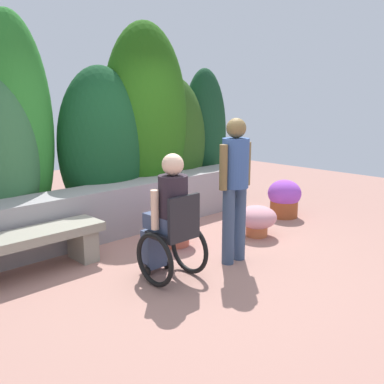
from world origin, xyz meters
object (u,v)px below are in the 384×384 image
Objects in this scene: stone_bench at (28,247)px; person_standing_companion at (235,181)px; flower_pot_terracotta_by_wall at (257,219)px; person_in_wheelchair at (170,222)px; flower_pot_red_accent at (175,224)px; flower_pot_purple_near at (284,198)px.

person_standing_companion is (1.87, -1.27, 0.63)m from stone_bench.
person_standing_companion is at bearing -158.07° from flower_pot_terracotta_by_wall.
flower_pot_red_accent is at bearing 42.95° from person_in_wheelchair.
person_standing_companion reaches higher than flower_pot_purple_near.
flower_pot_terracotta_by_wall is (1.78, 0.23, -0.38)m from person_in_wheelchair.
person_in_wheelchair reaches higher than stone_bench.
stone_bench is 1.25× the size of person_in_wheelchair.
person_in_wheelchair is 2.94m from flower_pot_purple_near.
flower_pot_terracotta_by_wall is at bearing 19.33° from person_standing_companion.
person_in_wheelchair reaches higher than flower_pot_red_accent.
person_in_wheelchair is (1.03, -1.12, 0.30)m from stone_bench.
person_in_wheelchair is 0.92m from person_standing_companion.
flower_pot_purple_near is (2.03, 0.67, -0.64)m from person_standing_companion.
person_standing_companion is 2.23m from flower_pot_purple_near.
flower_pot_terracotta_by_wall is (2.81, -0.90, -0.08)m from stone_bench.
person_standing_companion is at bearing -82.45° from flower_pot_red_accent.
stone_bench is 2.35m from person_standing_companion.
flower_pot_terracotta_by_wall is at bearing 4.83° from person_in_wheelchair.
person_standing_companion reaches higher than flower_pot_terracotta_by_wall.
flower_pot_purple_near is at bearing -5.74° from flower_pot_red_accent.
person_in_wheelchair reaches higher than flower_pot_terracotta_by_wall.
stone_bench is 2.78× the size of flower_pot_purple_near.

